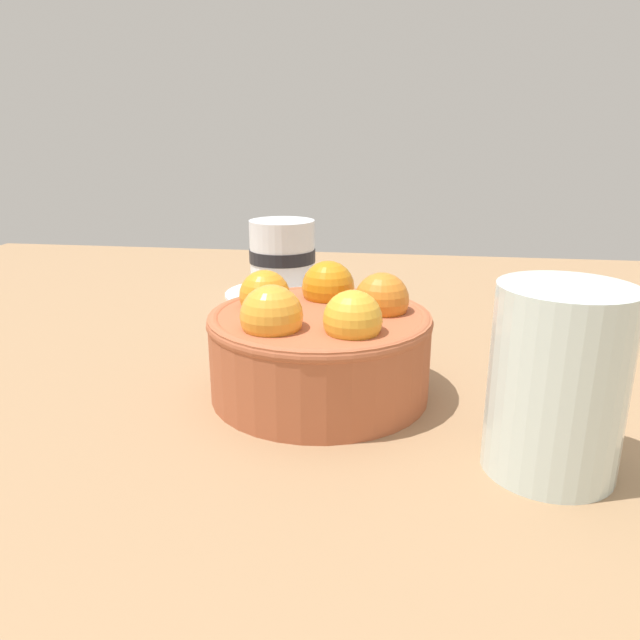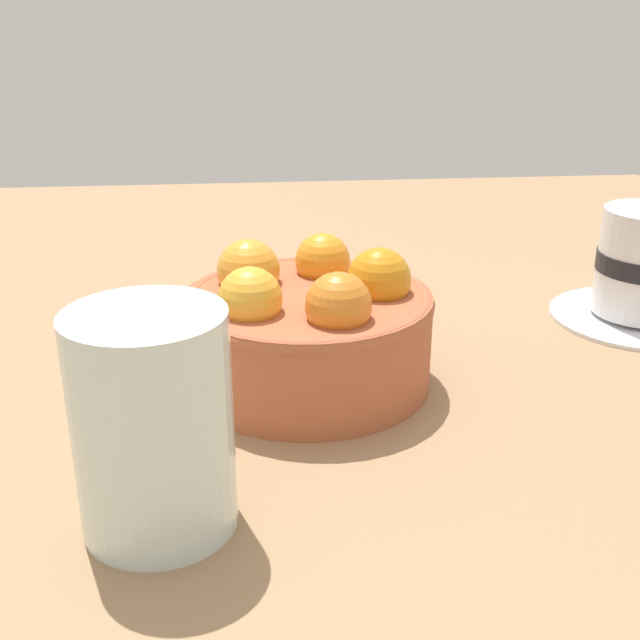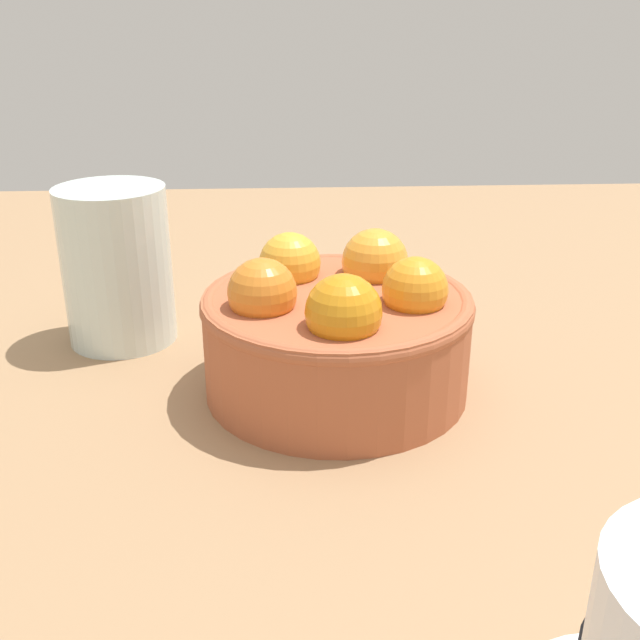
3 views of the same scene
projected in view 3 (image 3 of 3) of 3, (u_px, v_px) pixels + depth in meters
ground_plane at (336, 422)px, 44.79cm from camera, size 119.54×102.47×4.46cm
terracotta_bowl at (337, 329)px, 42.45cm from camera, size 15.20×15.20×8.55cm
water_glass at (117, 266)px, 48.51cm from camera, size 6.97×6.97×10.21cm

